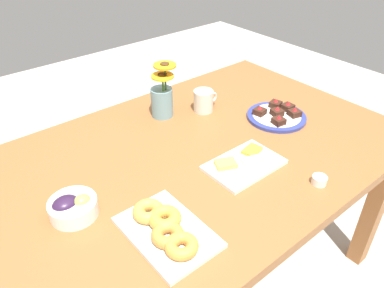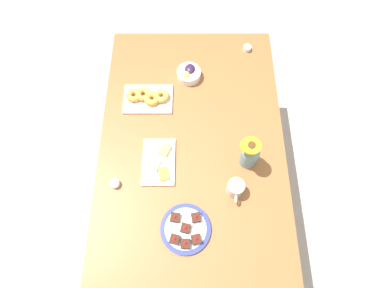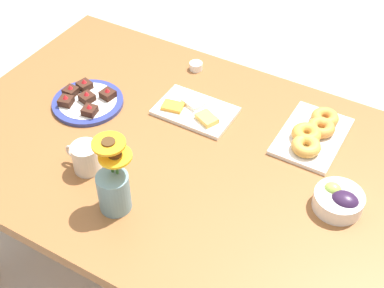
# 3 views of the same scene
# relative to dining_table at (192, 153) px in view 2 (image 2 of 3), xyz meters

# --- Properties ---
(ground_plane) EXTENTS (6.00, 6.00, 0.00)m
(ground_plane) POSITION_rel_dining_table_xyz_m (0.00, 0.00, -0.65)
(ground_plane) COLOR #B7B2A8
(dining_table) EXTENTS (1.60, 1.00, 0.74)m
(dining_table) POSITION_rel_dining_table_xyz_m (0.00, 0.00, 0.00)
(dining_table) COLOR brown
(dining_table) RESTS_ON ground_plane
(coffee_mug) EXTENTS (0.12, 0.08, 0.09)m
(coffee_mug) POSITION_rel_dining_table_xyz_m (0.24, 0.21, 0.13)
(coffee_mug) COLOR beige
(coffee_mug) RESTS_ON dining_table
(grape_bowl) EXTENTS (0.14, 0.14, 0.07)m
(grape_bowl) POSITION_rel_dining_table_xyz_m (-0.46, -0.02, 0.12)
(grape_bowl) COLOR white
(grape_bowl) RESTS_ON dining_table
(cheese_platter) EXTENTS (0.26, 0.17, 0.03)m
(cheese_platter) POSITION_rel_dining_table_xyz_m (0.09, -0.17, 0.10)
(cheese_platter) COLOR white
(cheese_platter) RESTS_ON dining_table
(croissant_platter) EXTENTS (0.19, 0.28, 0.05)m
(croissant_platter) POSITION_rel_dining_table_xyz_m (-0.30, -0.25, 0.11)
(croissant_platter) COLOR white
(croissant_platter) RESTS_ON dining_table
(jam_cup_honey) EXTENTS (0.05, 0.05, 0.03)m
(jam_cup_honey) POSITION_rel_dining_table_xyz_m (0.21, -0.39, 0.10)
(jam_cup_honey) COLOR white
(jam_cup_honey) RESTS_ON dining_table
(jam_cup_berry) EXTENTS (0.05, 0.05, 0.03)m
(jam_cup_berry) POSITION_rel_dining_table_xyz_m (-0.66, 0.34, 0.10)
(jam_cup_berry) COLOR white
(jam_cup_berry) RESTS_ON dining_table
(dessert_plate) EXTENTS (0.24, 0.24, 0.05)m
(dessert_plate) POSITION_rel_dining_table_xyz_m (0.43, -0.03, 0.10)
(dessert_plate) COLOR navy
(dessert_plate) RESTS_ON dining_table
(flower_vase) EXTENTS (0.10, 0.11, 0.23)m
(flower_vase) POSITION_rel_dining_table_xyz_m (0.08, 0.29, 0.17)
(flower_vase) COLOR #6B939E
(flower_vase) RESTS_ON dining_table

